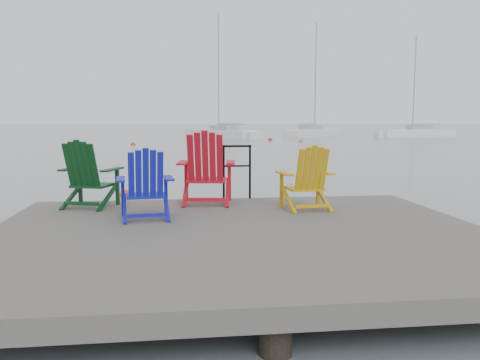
{
  "coord_description": "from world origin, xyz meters",
  "views": [
    {
      "loc": [
        -0.74,
        -5.9,
        1.82
      ],
      "look_at": [
        0.26,
        2.15,
        0.85
      ],
      "focal_mm": 38.0,
      "sensor_mm": 36.0,
      "label": 1
    }
  ],
  "objects": [
    {
      "name": "buoy_c",
      "position": [
        7.37,
        37.84,
        0.0
      ],
      "size": [
        0.41,
        0.41,
        0.41
      ],
      "primitive_type": "sphere",
      "color": "red",
      "rests_on": "ground"
    },
    {
      "name": "buoy_a",
      "position": [
        -1.96,
        6.3,
        0.0
      ],
      "size": [
        0.32,
        0.32,
        0.32
      ],
      "primitive_type": "sphere",
      "color": "red",
      "rests_on": "ground"
    },
    {
      "name": "handrail",
      "position": [
        0.25,
        2.45,
        1.04
      ],
      "size": [
        0.48,
        0.04,
        0.9
      ],
      "color": "black",
      "rests_on": "dock"
    },
    {
      "name": "sailboat_near",
      "position": [
        3.73,
        44.44,
        0.35
      ],
      "size": [
        6.92,
        8.8,
        12.35
      ],
      "rotation": [
        0.0,
        0.0,
        0.58
      ],
      "color": "white",
      "rests_on": "ground"
    },
    {
      "name": "chair_blue",
      "position": [
        -1.16,
        0.83,
        0.97
      ],
      "size": [
        0.8,
        0.74,
        0.93
      ],
      "rotation": [
        0.0,
        0.0,
        0.1
      ],
      "color": "#1017A8",
      "rests_on": "dock"
    },
    {
      "name": "buoy_b",
      "position": [
        -3.84,
        31.12,
        0.0
      ],
      "size": [
        0.37,
        0.37,
        0.37
      ],
      "primitive_type": "sphere",
      "color": "#BF3C0B",
      "rests_on": "ground"
    },
    {
      "name": "sailboat_far",
      "position": [
        24.27,
        44.95,
        0.36
      ],
      "size": [
        7.79,
        2.68,
        10.65
      ],
      "rotation": [
        0.0,
        0.0,
        1.66
      ],
      "color": "white",
      "rests_on": "ground"
    },
    {
      "name": "chair_green",
      "position": [
        -2.06,
        1.85,
        1.0
      ],
      "size": [
        0.94,
        0.9,
        1.0
      ],
      "rotation": [
        0.0,
        0.0,
        -0.32
      ],
      "color": "#093413",
      "rests_on": "dock"
    },
    {
      "name": "ground",
      "position": [
        0.0,
        0.0,
        0.0
      ],
      "size": [
        400.0,
        400.0,
        0.0
      ],
      "primitive_type": "plane",
      "color": "slate",
      "rests_on": "ground"
    },
    {
      "name": "dock",
      "position": [
        0.0,
        0.0,
        0.35
      ],
      "size": [
        6.0,
        5.0,
        1.4
      ],
      "color": "#302D2B",
      "rests_on": "ground"
    },
    {
      "name": "chair_yellow",
      "position": [
        1.14,
        1.26,
        0.97
      ],
      "size": [
        0.79,
        0.74,
        0.93
      ],
      "rotation": [
        0.0,
        0.0,
        0.1
      ],
      "color": "#C3950A",
      "rests_on": "dock"
    },
    {
      "name": "chair_red",
      "position": [
        -0.29,
        1.95,
        1.06
      ],
      "size": [
        0.97,
        0.91,
        1.12
      ],
      "rotation": [
        0.0,
        0.0,
        -0.12
      ],
      "color": "red",
      "rests_on": "dock"
    },
    {
      "name": "sailboat_mid",
      "position": [
        13.93,
        47.98,
        0.35
      ],
      "size": [
        7.7,
        8.38,
        12.41
      ],
      "rotation": [
        0.0,
        0.0,
        -0.71
      ],
      "color": "white",
      "rests_on": "ground"
    },
    {
      "name": "buoy_d",
      "position": [
        9.44,
        35.13,
        0.0
      ],
      "size": [
        0.32,
        0.32,
        0.32
      ],
      "primitive_type": "sphere",
      "color": "#F5480E",
      "rests_on": "ground"
    }
  ]
}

